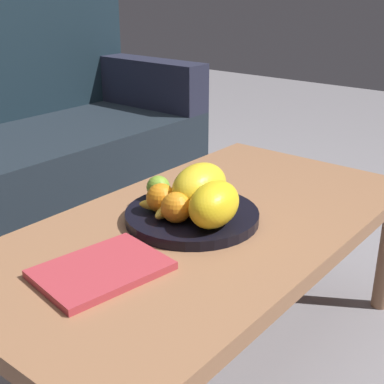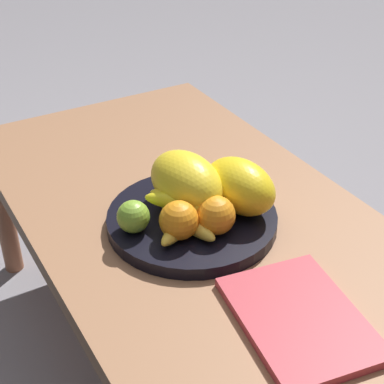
{
  "view_description": "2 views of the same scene",
  "coord_description": "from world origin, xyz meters",
  "px_view_note": "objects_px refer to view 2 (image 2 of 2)",
  "views": [
    {
      "loc": [
        -0.93,
        -0.71,
        0.97
      ],
      "look_at": [
        -0.02,
        0.03,
        0.49
      ],
      "focal_mm": 49.44,
      "sensor_mm": 36.0,
      "label": 1
    },
    {
      "loc": [
        -0.83,
        0.5,
        1.1
      ],
      "look_at": [
        -0.02,
        0.03,
        0.49
      ],
      "focal_mm": 56.19,
      "sensor_mm": 36.0,
      "label": 2
    }
  ],
  "objects_px": {
    "orange_left": "(216,215)",
    "apple_front": "(133,217)",
    "fruit_bowl": "(192,219)",
    "banana_bunch": "(185,212)",
    "melon_large_front": "(186,182)",
    "magazine": "(300,318)",
    "orange_front": "(179,220)",
    "melon_smaller_beside": "(240,186)",
    "coffee_table": "(200,234)"
  },
  "relations": [
    {
      "from": "coffee_table",
      "to": "melon_large_front",
      "type": "height_order",
      "value": "melon_large_front"
    },
    {
      "from": "melon_large_front",
      "to": "banana_bunch",
      "type": "relative_size",
      "value": 1.03
    },
    {
      "from": "coffee_table",
      "to": "orange_front",
      "type": "bearing_deg",
      "value": 129.0
    },
    {
      "from": "melon_large_front",
      "to": "orange_front",
      "type": "height_order",
      "value": "melon_large_front"
    },
    {
      "from": "melon_smaller_beside",
      "to": "orange_left",
      "type": "bearing_deg",
      "value": 117.48
    },
    {
      "from": "coffee_table",
      "to": "apple_front",
      "type": "bearing_deg",
      "value": 93.53
    },
    {
      "from": "coffee_table",
      "to": "melon_smaller_beside",
      "type": "height_order",
      "value": "melon_smaller_beside"
    },
    {
      "from": "orange_left",
      "to": "magazine",
      "type": "relative_size",
      "value": 0.29
    },
    {
      "from": "melon_large_front",
      "to": "magazine",
      "type": "relative_size",
      "value": 0.69
    },
    {
      "from": "fruit_bowl",
      "to": "magazine",
      "type": "height_order",
      "value": "fruit_bowl"
    },
    {
      "from": "melon_smaller_beside",
      "to": "melon_large_front",
      "type": "bearing_deg",
      "value": 57.34
    },
    {
      "from": "melon_smaller_beside",
      "to": "magazine",
      "type": "xyz_separation_m",
      "value": [
        -0.28,
        0.07,
        -0.07
      ]
    },
    {
      "from": "melon_large_front",
      "to": "orange_left",
      "type": "bearing_deg",
      "value": -176.05
    },
    {
      "from": "orange_front",
      "to": "melon_large_front",
      "type": "bearing_deg",
      "value": -37.64
    },
    {
      "from": "melon_large_front",
      "to": "fruit_bowl",
      "type": "bearing_deg",
      "value": 173.88
    },
    {
      "from": "coffee_table",
      "to": "apple_front",
      "type": "relative_size",
      "value": 19.71
    },
    {
      "from": "orange_front",
      "to": "orange_left",
      "type": "distance_m",
      "value": 0.07
    },
    {
      "from": "melon_large_front",
      "to": "magazine",
      "type": "bearing_deg",
      "value": -177.82
    },
    {
      "from": "melon_large_front",
      "to": "melon_smaller_beside",
      "type": "distance_m",
      "value": 0.1
    },
    {
      "from": "melon_smaller_beside",
      "to": "apple_front",
      "type": "relative_size",
      "value": 2.58
    },
    {
      "from": "fruit_bowl",
      "to": "orange_front",
      "type": "height_order",
      "value": "orange_front"
    },
    {
      "from": "orange_left",
      "to": "apple_front",
      "type": "xyz_separation_m",
      "value": [
        0.08,
        0.13,
        -0.01
      ]
    },
    {
      "from": "orange_left",
      "to": "banana_bunch",
      "type": "height_order",
      "value": "orange_left"
    },
    {
      "from": "orange_front",
      "to": "orange_left",
      "type": "relative_size",
      "value": 1.0
    },
    {
      "from": "magazine",
      "to": "orange_left",
      "type": "bearing_deg",
      "value": 10.57
    },
    {
      "from": "melon_smaller_beside",
      "to": "orange_left",
      "type": "height_order",
      "value": "melon_smaller_beside"
    },
    {
      "from": "orange_front",
      "to": "apple_front",
      "type": "xyz_separation_m",
      "value": [
        0.06,
        0.06,
        -0.01
      ]
    },
    {
      "from": "orange_front",
      "to": "magazine",
      "type": "distance_m",
      "value": 0.27
    },
    {
      "from": "magazine",
      "to": "orange_front",
      "type": "bearing_deg",
      "value": 24.41
    },
    {
      "from": "fruit_bowl",
      "to": "melon_large_front",
      "type": "distance_m",
      "value": 0.07
    },
    {
      "from": "orange_left",
      "to": "apple_front",
      "type": "relative_size",
      "value": 1.19
    },
    {
      "from": "orange_left",
      "to": "coffee_table",
      "type": "bearing_deg",
      "value": -11.95
    },
    {
      "from": "melon_smaller_beside",
      "to": "fruit_bowl",
      "type": "bearing_deg",
      "value": 71.85
    },
    {
      "from": "melon_smaller_beside",
      "to": "banana_bunch",
      "type": "distance_m",
      "value": 0.12
    },
    {
      "from": "orange_left",
      "to": "apple_front",
      "type": "bearing_deg",
      "value": 58.43
    },
    {
      "from": "melon_large_front",
      "to": "apple_front",
      "type": "height_order",
      "value": "melon_large_front"
    },
    {
      "from": "fruit_bowl",
      "to": "orange_left",
      "type": "bearing_deg",
      "value": -172.36
    },
    {
      "from": "fruit_bowl",
      "to": "orange_front",
      "type": "xyz_separation_m",
      "value": [
        -0.05,
        0.06,
        0.05
      ]
    },
    {
      "from": "melon_large_front",
      "to": "magazine",
      "type": "xyz_separation_m",
      "value": [
        -0.33,
        -0.01,
        -0.07
      ]
    },
    {
      "from": "orange_front",
      "to": "banana_bunch",
      "type": "distance_m",
      "value": 0.03
    },
    {
      "from": "banana_bunch",
      "to": "magazine",
      "type": "xyz_separation_m",
      "value": [
        -0.28,
        -0.05,
        -0.05
      ]
    },
    {
      "from": "apple_front",
      "to": "magazine",
      "type": "bearing_deg",
      "value": -157.24
    },
    {
      "from": "melon_large_front",
      "to": "melon_smaller_beside",
      "type": "xyz_separation_m",
      "value": [
        -0.05,
        -0.08,
        -0.01
      ]
    },
    {
      "from": "orange_front",
      "to": "magazine",
      "type": "height_order",
      "value": "orange_front"
    },
    {
      "from": "orange_front",
      "to": "banana_bunch",
      "type": "relative_size",
      "value": 0.43
    },
    {
      "from": "orange_left",
      "to": "apple_front",
      "type": "distance_m",
      "value": 0.15
    },
    {
      "from": "melon_large_front",
      "to": "orange_left",
      "type": "distance_m",
      "value": 0.1
    },
    {
      "from": "apple_front",
      "to": "banana_bunch",
      "type": "relative_size",
      "value": 0.36
    },
    {
      "from": "fruit_bowl",
      "to": "banana_bunch",
      "type": "xyz_separation_m",
      "value": [
        -0.03,
        0.03,
        0.04
      ]
    },
    {
      "from": "coffee_table",
      "to": "apple_front",
      "type": "height_order",
      "value": "apple_front"
    }
  ]
}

